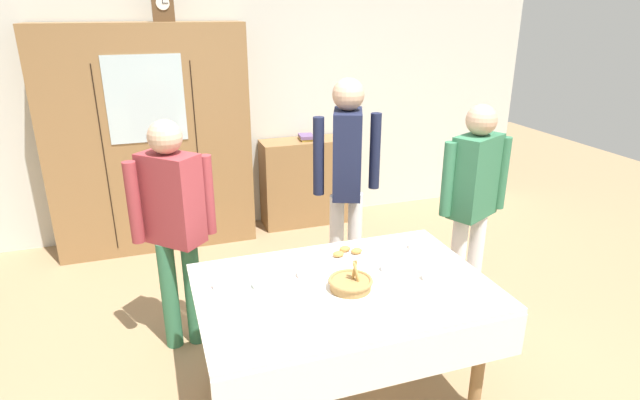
{
  "coord_description": "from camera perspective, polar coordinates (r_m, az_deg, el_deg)",
  "views": [
    {
      "loc": [
        -0.91,
        -2.49,
        2.15
      ],
      "look_at": [
        0.0,
        0.2,
        1.09
      ],
      "focal_mm": 29.04,
      "sensor_mm": 36.0,
      "label": 1
    }
  ],
  "objects": [
    {
      "name": "mantel_clock",
      "position": [
        4.85,
        -16.94,
        19.71
      ],
      "size": [
        0.18,
        0.11,
        0.24
      ],
      "color": "brown",
      "rests_on": "wall_cabinet"
    },
    {
      "name": "spoon_front_edge",
      "position": [
        2.46,
        -4.12,
        -14.46
      ],
      "size": [
        0.12,
        0.02,
        0.01
      ],
      "color": "silver",
      "rests_on": "dining_table"
    },
    {
      "name": "dining_table",
      "position": [
        2.87,
        2.85,
        -11.4
      ],
      "size": [
        1.57,
        1.04,
        0.74
      ],
      "color": "olive",
      "rests_on": "ground"
    },
    {
      "name": "bread_basket",
      "position": [
        2.79,
        3.39,
        -9.12
      ],
      "size": [
        0.24,
        0.24,
        0.16
      ],
      "color": "#9E7542",
      "rests_on": "dining_table"
    },
    {
      "name": "pastry_plate",
      "position": [
        3.13,
        3.06,
        -6.08
      ],
      "size": [
        0.28,
        0.28,
        0.05
      ],
      "color": "white",
      "rests_on": "dining_table"
    },
    {
      "name": "back_wall",
      "position": [
        5.29,
        -8.74,
        11.46
      ],
      "size": [
        6.4,
        0.1,
        2.7
      ],
      "primitive_type": "cube",
      "color": "silver",
      "rests_on": "ground"
    },
    {
      "name": "spoon_near_left",
      "position": [
        3.16,
        12.44,
        -6.55
      ],
      "size": [
        0.12,
        0.02,
        0.01
      ],
      "color": "silver",
      "rests_on": "dining_table"
    },
    {
      "name": "tea_cup_mid_left",
      "position": [
        2.98,
        7.51,
        -7.39
      ],
      "size": [
        0.13,
        0.13,
        0.06
      ],
      "color": "white",
      "rests_on": "dining_table"
    },
    {
      "name": "person_behind_table_left",
      "position": [
        3.77,
        16.57,
        0.81
      ],
      "size": [
        0.52,
        0.34,
        1.56
      ],
      "color": "silver",
      "rests_on": "ground"
    },
    {
      "name": "tea_cup_far_right",
      "position": [
        2.89,
        -1.73,
        -8.13
      ],
      "size": [
        0.13,
        0.13,
        0.06
      ],
      "color": "white",
      "rests_on": "dining_table"
    },
    {
      "name": "wall_cabinet",
      "position": [
        4.98,
        -18.18,
        6.27
      ],
      "size": [
        1.77,
        0.46,
        2.04
      ],
      "color": "olive",
      "rests_on": "ground"
    },
    {
      "name": "tea_cup_mid_right",
      "position": [
        2.83,
        -10.95,
        -9.19
      ],
      "size": [
        0.13,
        0.13,
        0.06
      ],
      "color": "white",
      "rests_on": "dining_table"
    },
    {
      "name": "ground_plane",
      "position": [
        3.42,
        1.14,
        -18.6
      ],
      "size": [
        12.0,
        12.0,
        0.0
      ],
      "primitive_type": "plane",
      "color": "#997A56",
      "rests_on": "ground"
    },
    {
      "name": "person_near_right_end",
      "position": [
        3.81,
        2.99,
        3.4
      ],
      "size": [
        0.52,
        0.41,
        1.7
      ],
      "color": "silver",
      "rests_on": "ground"
    },
    {
      "name": "tea_cup_near_left",
      "position": [
        2.81,
        -6.61,
        -9.2
      ],
      "size": [
        0.13,
        0.13,
        0.06
      ],
      "color": "silver",
      "rests_on": "dining_table"
    },
    {
      "name": "tea_cup_far_left",
      "position": [
        2.92,
        12.0,
        -8.27
      ],
      "size": [
        0.13,
        0.13,
        0.06
      ],
      "color": "white",
      "rests_on": "dining_table"
    },
    {
      "name": "bookshelf_low",
      "position": [
        5.4,
        -1.48,
        2.03
      ],
      "size": [
        0.93,
        0.35,
        0.9
      ],
      "color": "olive",
      "rests_on": "ground"
    },
    {
      "name": "book_stack",
      "position": [
        5.27,
        -1.53,
        6.94
      ],
      "size": [
        0.16,
        0.21,
        0.05
      ],
      "color": "#B29333",
      "rests_on": "bookshelf_low"
    },
    {
      "name": "tea_cup_back_edge",
      "position": [
        3.26,
        10.46,
        -5.0
      ],
      "size": [
        0.13,
        0.13,
        0.06
      ],
      "color": "white",
      "rests_on": "dining_table"
    },
    {
      "name": "spoon_far_left",
      "position": [
        2.63,
        -8.4,
        -12.18
      ],
      "size": [
        0.12,
        0.02,
        0.01
      ],
      "color": "silver",
      "rests_on": "dining_table"
    },
    {
      "name": "person_behind_table_right",
      "position": [
        3.35,
        -15.86,
        -1.77
      ],
      "size": [
        0.52,
        0.4,
        1.54
      ],
      "color": "#33704C",
      "rests_on": "ground"
    }
  ]
}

